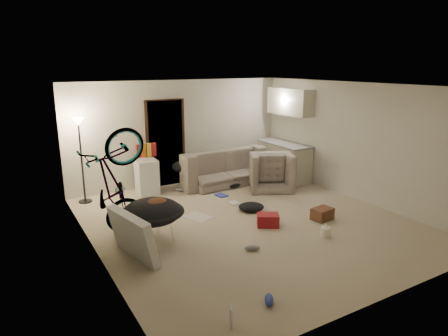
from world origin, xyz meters
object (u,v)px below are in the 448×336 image
floor_lamp (80,142)px  sofa (219,170)px  bicycle (116,209)px  mini_fridge (147,177)px  tv_box (133,236)px  drink_case_b (268,220)px  juicer (326,231)px  kitchen_counter (284,161)px  saucer_chair (153,217)px  armchair (268,174)px  drink_case_a (322,214)px

floor_lamp → sofa: bearing=-3.6°
floor_lamp → bicycle: (0.10, -2.10, -0.80)m
mini_fridge → tv_box: 3.17m
sofa → tv_box: size_ratio=1.99×
sofa → drink_case_b: 2.89m
drink_case_b → juicer: 1.05m
bicycle → juicer: (3.07, -1.80, -0.40)m
mini_fridge → bicycle: bearing=-119.0°
mini_fridge → juicer: 4.22m
floor_lamp → kitchen_counter: floor_lamp is taller
tv_box → sofa: bearing=31.0°
bicycle → saucer_chair: 0.70m
mini_fridge → saucer_chair: bearing=-104.4°
tv_box → juicer: (3.07, -0.89, -0.27)m
mini_fridge → drink_case_b: (1.24, -2.92, -0.28)m
armchair → floor_lamp: bearing=10.4°
mini_fridge → drink_case_a: size_ratio=1.99×
kitchen_counter → drink_case_b: size_ratio=3.87×
bicycle → juicer: 3.58m
bicycle → drink_case_b: bicycle is taller
drink_case_a → kitchen_counter: bearing=58.5°
juicer → mini_fridge: bearing=115.5°
floor_lamp → bicycle: bearing=-87.3°
bicycle → saucer_chair: bearing=-141.9°
drink_case_a → tv_box: bearing=167.7°
armchair → drink_case_a: armchair is taller
juicer → tv_box: bearing=163.8°
kitchen_counter → mini_fridge: kitchen_counter is taller
floor_lamp → juicer: size_ratio=7.36×
kitchen_counter → bicycle: bicycle is taller
drink_case_a → sofa: bearing=91.2°
armchair → mini_fridge: bearing=5.3°
mini_fridge → floor_lamp: bearing=178.9°
floor_lamp → juicer: (3.17, -3.90, -1.21)m
floor_lamp → tv_box: size_ratio=1.63×
sofa → drink_case_b: bearing=75.9°
drink_case_b → bicycle: bearing=-168.5°
bicycle → armchair: bearing=-79.3°
sofa → juicer: size_ratio=8.99×
sofa → drink_case_b: size_ratio=5.70×
floor_lamp → mini_fridge: floor_lamp is taller
mini_fridge → saucer_chair: mini_fridge is taller
armchair → drink_case_b: armchair is taller
mini_fridge → tv_box: bearing=-110.3°
floor_lamp → kitchen_counter: (4.83, -0.65, -0.87)m
floor_lamp → saucer_chair: floor_lamp is taller
saucer_chair → drink_case_b: 2.10m
saucer_chair → bicycle: bearing=132.0°
drink_case_b → saucer_chair: bearing=-159.5°
juicer → floor_lamp: bearing=129.1°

